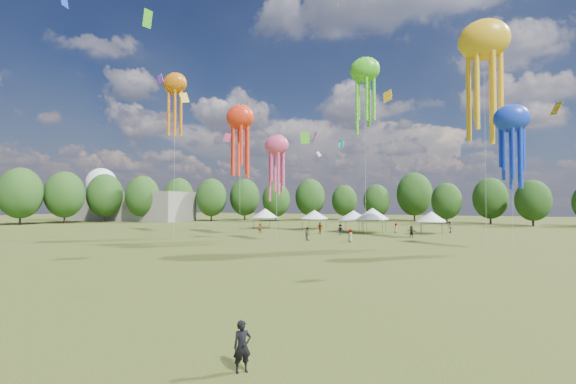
% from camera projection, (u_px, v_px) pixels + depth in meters
% --- Properties ---
extents(ground, '(300.00, 300.00, 0.00)m').
position_uv_depth(ground, '(134.00, 315.00, 17.92)').
color(ground, '#384416').
rests_on(ground, ground).
extents(observer_main, '(0.66, 0.66, 1.56)m').
position_uv_depth(observer_main, '(242.00, 346.00, 11.93)').
color(observer_main, black).
rests_on(observer_main, ground).
extents(spectator_near, '(1.11, 1.07, 1.81)m').
position_uv_depth(spectator_near, '(308.00, 234.00, 52.75)').
color(spectator_near, gray).
rests_on(spectator_near, ground).
extents(spectators_far, '(30.04, 22.19, 1.93)m').
position_uv_depth(spectators_far, '(377.00, 230.00, 61.31)').
color(spectators_far, gray).
rests_on(spectators_far, ground).
extents(festival_tents, '(35.95, 10.00, 4.22)m').
position_uv_depth(festival_tents, '(342.00, 214.00, 70.55)').
color(festival_tents, '#47474C').
rests_on(festival_tents, ground).
extents(show_kites, '(48.39, 14.46, 27.40)m').
position_uv_depth(show_kites, '(361.00, 96.00, 52.37)').
color(show_kites, '#F73216').
rests_on(show_kites, ground).
extents(small_kites, '(71.63, 60.85, 45.01)m').
position_uv_depth(small_kites, '(348.00, 36.00, 55.98)').
color(small_kites, '#F73216').
rests_on(small_kites, ground).
extents(treeline, '(201.57, 95.24, 13.43)m').
position_uv_depth(treeline, '(353.00, 195.00, 77.42)').
color(treeline, '#38281C').
rests_on(treeline, ground).
extents(hangar, '(40.00, 12.00, 8.00)m').
position_uv_depth(hangar, '(125.00, 206.00, 111.86)').
color(hangar, gray).
rests_on(hangar, ground).
extents(radome, '(9.00, 9.00, 16.00)m').
position_uv_depth(radome, '(101.00, 187.00, 123.61)').
color(radome, white).
rests_on(radome, ground).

